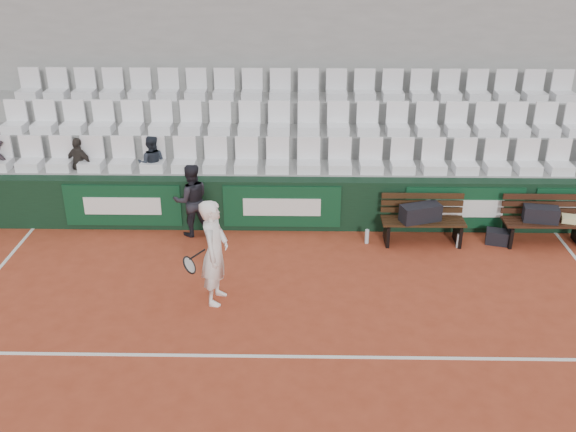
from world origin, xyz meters
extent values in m
plane|color=#AB4126|center=(0.00, 0.00, 0.00)|extent=(80.00, 80.00, 0.00)
cube|color=white|center=(0.00, 0.00, 0.00)|extent=(18.00, 0.06, 0.01)
cube|color=black|center=(0.00, 4.00, 0.50)|extent=(18.00, 0.30, 1.00)
cube|color=#0C381E|center=(-3.20, 3.83, 0.52)|extent=(2.20, 0.04, 0.82)
cube|color=#0C381E|center=(-0.20, 3.83, 0.52)|extent=(2.20, 0.04, 0.82)
cube|color=#0C381E|center=(3.20, 3.83, 0.52)|extent=(2.20, 0.04, 0.82)
cube|color=#979794|center=(0.00, 4.62, 0.50)|extent=(18.00, 0.95, 1.00)
cube|color=gray|center=(0.00, 5.58, 0.72)|extent=(18.00, 0.95, 1.45)
cube|color=gray|center=(0.00, 6.53, 0.95)|extent=(18.00, 0.95, 1.90)
cube|color=gray|center=(0.00, 7.15, 2.20)|extent=(18.00, 0.30, 4.40)
cube|color=white|center=(0.00, 4.45, 1.31)|extent=(11.90, 0.44, 0.63)
cube|color=white|center=(0.00, 5.40, 1.77)|extent=(11.90, 0.44, 0.63)
cube|color=silver|center=(0.00, 6.35, 2.21)|extent=(11.90, 0.44, 0.63)
cube|color=#351F10|center=(2.38, 3.43, 0.23)|extent=(1.50, 0.56, 0.45)
cube|color=#361A10|center=(4.59, 3.43, 0.23)|extent=(1.50, 0.56, 0.45)
cube|color=black|center=(2.32, 3.41, 0.60)|extent=(0.78, 0.53, 0.31)
cube|color=black|center=(4.48, 3.43, 0.59)|extent=(0.64, 0.38, 0.28)
cube|color=beige|center=(5.06, 3.42, 0.50)|extent=(0.42, 0.35, 0.10)
cube|color=black|center=(3.77, 3.41, 0.13)|extent=(0.48, 0.37, 0.26)
cylinder|color=silver|center=(1.37, 3.38, 0.13)|extent=(0.08, 0.08, 0.27)
cylinder|color=silver|center=(3.02, 3.24, 0.13)|extent=(0.08, 0.08, 0.27)
imported|color=white|center=(-1.15, 1.41, 0.85)|extent=(0.49, 0.67, 1.70)
torus|color=black|center=(-1.55, 1.41, 0.62)|extent=(0.19, 0.30, 0.26)
cylinder|color=black|center=(-1.42, 1.41, 0.81)|extent=(0.26, 0.03, 0.20)
imported|color=black|center=(-1.87, 3.70, 0.70)|extent=(0.81, 0.71, 1.40)
imported|color=#2E2925|center=(-4.14, 4.50, 1.53)|extent=(0.68, 0.49, 1.07)
imported|color=#1F252F|center=(-2.73, 4.50, 1.56)|extent=(0.56, 0.45, 1.12)
camera|label=1|loc=(0.11, -7.11, 5.48)|focal=40.00mm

